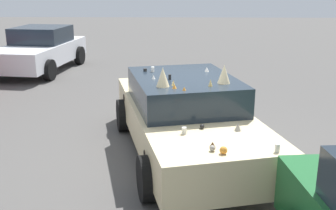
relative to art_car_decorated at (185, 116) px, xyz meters
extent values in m
plane|color=#514F4C|center=(-0.02, -0.01, -0.70)|extent=(60.00, 60.00, 0.00)
cube|color=beige|center=(-0.02, -0.01, -0.12)|extent=(4.95, 2.89, 0.61)
cube|color=#1E2833|center=(0.08, 0.02, 0.43)|extent=(2.47, 2.13, 0.48)
cylinder|color=black|center=(-1.19, -1.26, -0.38)|extent=(0.69, 0.37, 0.65)
cylinder|color=black|center=(-1.65, 0.53, -0.38)|extent=(0.69, 0.37, 0.65)
cylinder|color=black|center=(1.60, -0.55, -0.38)|extent=(0.69, 0.37, 0.65)
cylinder|color=black|center=(1.15, 1.24, -0.38)|extent=(0.69, 0.37, 0.65)
ellipsoid|color=black|center=(0.60, -0.78, -0.20)|extent=(0.19, 0.07, 0.15)
ellipsoid|color=black|center=(-1.33, 0.60, -0.15)|extent=(0.13, 0.05, 0.12)
ellipsoid|color=black|center=(-0.09, -0.96, -0.21)|extent=(0.10, 0.04, 0.15)
ellipsoid|color=black|center=(-0.11, -0.96, -0.14)|extent=(0.17, 0.06, 0.15)
ellipsoid|color=black|center=(1.05, 1.20, 0.02)|extent=(0.19, 0.07, 0.14)
ellipsoid|color=black|center=(0.42, -0.83, 0.05)|extent=(0.16, 0.06, 0.16)
ellipsoid|color=black|center=(1.39, 1.29, -0.28)|extent=(0.18, 0.06, 0.09)
ellipsoid|color=black|center=(1.42, -0.57, -0.24)|extent=(0.11, 0.05, 0.11)
cone|color=#51381E|center=(-1.86, -0.33, 0.22)|extent=(0.09, 0.09, 0.07)
cone|color=gray|center=(-1.24, -0.73, 0.25)|extent=(0.14, 0.14, 0.12)
cylinder|color=silver|center=(-1.99, -1.12, 0.24)|extent=(0.08, 0.08, 0.11)
sphere|color=black|center=(-1.17, -0.23, 0.22)|extent=(0.07, 0.07, 0.07)
cylinder|color=silver|center=(-1.39, 0.03, 0.24)|extent=(0.08, 0.08, 0.09)
sphere|color=orange|center=(-2.07, -0.45, 0.24)|extent=(0.10, 0.10, 0.10)
sphere|color=gray|center=(-1.99, -0.32, 0.23)|extent=(0.08, 0.08, 0.08)
cone|color=silver|center=(-0.10, 0.54, 0.70)|extent=(0.08, 0.08, 0.07)
cone|color=silver|center=(0.53, -0.39, 0.71)|extent=(0.11, 0.11, 0.08)
cone|color=orange|center=(-0.84, 0.03, 0.70)|extent=(0.06, 0.06, 0.06)
cylinder|color=black|center=(0.51, 0.72, 0.70)|extent=(0.09, 0.09, 0.05)
cylinder|color=#51381E|center=(-0.20, 0.41, 0.70)|extent=(0.04, 0.04, 0.05)
cone|color=tan|center=(-0.54, 0.20, 0.71)|extent=(0.08, 0.08, 0.09)
cylinder|color=silver|center=(0.46, 0.58, 0.72)|extent=(0.08, 0.08, 0.09)
cylinder|color=black|center=(-0.13, 0.26, 0.71)|extent=(0.07, 0.07, 0.09)
cone|color=tan|center=(-0.57, -0.38, 0.73)|extent=(0.09, 0.09, 0.11)
cone|color=orange|center=(-0.72, 0.18, 0.70)|extent=(0.09, 0.09, 0.07)
cone|color=beige|center=(-0.36, -0.60, 0.82)|extent=(0.20, 0.20, 0.30)
cone|color=beige|center=(-0.61, 0.36, 0.82)|extent=(0.20, 0.20, 0.30)
cube|color=white|center=(6.99, 4.88, -0.10)|extent=(4.51, 2.27, 0.65)
cube|color=#1E2833|center=(7.27, 4.85, 0.50)|extent=(1.93, 1.84, 0.54)
cylinder|color=black|center=(5.55, 4.13, -0.37)|extent=(0.68, 0.29, 0.66)
cylinder|color=black|center=(8.22, 3.82, -0.37)|extent=(0.68, 0.29, 0.66)
cylinder|color=black|center=(8.43, 5.64, -0.37)|extent=(0.68, 0.29, 0.66)
camera|label=1|loc=(-6.72, 0.10, 2.20)|focal=43.69mm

